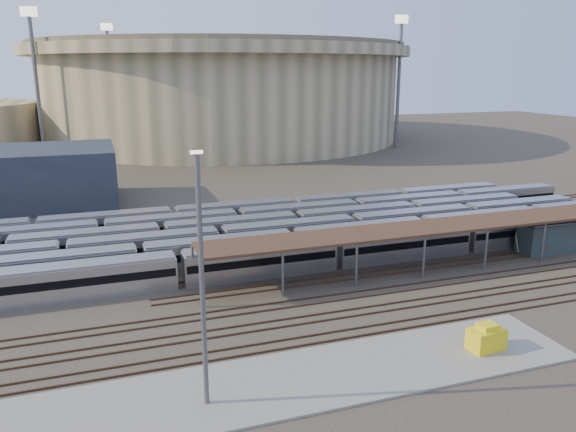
% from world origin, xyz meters
% --- Properties ---
extents(ground, '(420.00, 420.00, 0.00)m').
position_xyz_m(ground, '(0.00, 0.00, 0.00)').
color(ground, '#383026').
rests_on(ground, ground).
extents(apron, '(50.00, 9.00, 0.20)m').
position_xyz_m(apron, '(-5.00, -15.00, 0.10)').
color(apron, gray).
rests_on(apron, ground).
extents(subway_trains, '(131.18, 23.90, 3.60)m').
position_xyz_m(subway_trains, '(-0.46, 18.50, 1.80)').
color(subway_trains, '#B5B6BA').
rests_on(subway_trains, ground).
extents(inspection_shed, '(60.30, 6.00, 5.30)m').
position_xyz_m(inspection_shed, '(22.00, 4.00, 4.98)').
color(inspection_shed, '#5B5A5F').
rests_on(inspection_shed, ground).
extents(empty_tracks, '(170.00, 9.62, 0.18)m').
position_xyz_m(empty_tracks, '(0.00, -5.00, 0.09)').
color(empty_tracks, '#4C3323').
rests_on(empty_tracks, ground).
extents(stadium, '(124.00, 124.00, 32.50)m').
position_xyz_m(stadium, '(25.00, 140.00, 16.47)').
color(stadium, tan).
rests_on(stadium, ground).
extents(floodlight_0, '(4.00, 1.00, 38.40)m').
position_xyz_m(floodlight_0, '(-30.00, 110.00, 20.65)').
color(floodlight_0, '#5B5A5F').
rests_on(floodlight_0, ground).
extents(floodlight_2, '(4.00, 1.00, 38.40)m').
position_xyz_m(floodlight_2, '(70.00, 100.00, 20.65)').
color(floodlight_2, '#5B5A5F').
rests_on(floodlight_2, ground).
extents(floodlight_3, '(4.00, 1.00, 38.40)m').
position_xyz_m(floodlight_3, '(-10.00, 160.00, 20.65)').
color(floodlight_3, '#5B5A5F').
rests_on(floodlight_3, ground).
extents(yard_light_pole, '(0.80, 0.36, 18.28)m').
position_xyz_m(yard_light_pole, '(-10.92, -15.81, 9.42)').
color(yard_light_pole, '#5B5A5F').
rests_on(yard_light_pole, apron).
extents(yellow_equipment, '(3.17, 2.15, 1.88)m').
position_xyz_m(yellow_equipment, '(13.28, -15.65, 1.14)').
color(yellow_equipment, yellow).
rests_on(yellow_equipment, apron).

